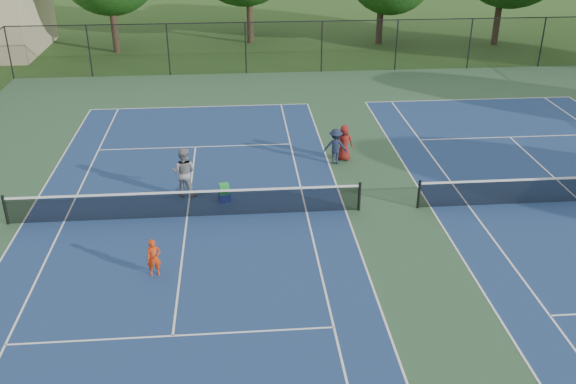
{
  "coord_description": "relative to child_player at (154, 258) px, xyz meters",
  "views": [
    {
      "loc": [
        -5.19,
        -19.56,
        10.38
      ],
      "look_at": [
        -3.62,
        -1.0,
        1.3
      ],
      "focal_mm": 40.0,
      "sensor_mm": 36.0,
      "label": 1
    }
  ],
  "objects": [
    {
      "name": "ground",
      "position": [
        7.72,
        3.52,
        -0.58
      ],
      "size": [
        140.0,
        140.0,
        0.0
      ],
      "primitive_type": "plane",
      "color": "#234716",
      "rests_on": "ground"
    },
    {
      "name": "court_pad",
      "position": [
        7.72,
        3.52,
        -0.57
      ],
      "size": [
        36.0,
        36.0,
        0.01
      ],
      "primitive_type": "cube",
      "color": "#305533",
      "rests_on": "ground"
    },
    {
      "name": "tennis_court_left",
      "position": [
        0.72,
        3.52,
        -0.48
      ],
      "size": [
        12.0,
        23.83,
        1.07
      ],
      "color": "navy",
      "rests_on": "ground"
    },
    {
      "name": "perimeter_fence",
      "position": [
        7.72,
        3.52,
        1.02
      ],
      "size": [
        36.08,
        36.08,
        3.02
      ],
      "color": "black",
      "rests_on": "ground"
    },
    {
      "name": "child_player",
      "position": [
        0.0,
        0.0,
        0.0
      ],
      "size": [
        0.47,
        0.37,
        1.15
      ],
      "primitive_type": "imported",
      "rotation": [
        0.0,
        0.0,
        0.24
      ],
      "color": "red",
      "rests_on": "ground"
    },
    {
      "name": "instructor",
      "position": [
        0.57,
        5.22,
        0.35
      ],
      "size": [
        1.04,
        0.9,
        1.85
      ],
      "primitive_type": "imported",
      "rotation": [
        0.0,
        0.0,
        2.89
      ],
      "color": "gray",
      "rests_on": "ground"
    },
    {
      "name": "bystander_b",
      "position": [
        6.46,
        7.67,
        0.17
      ],
      "size": [
        1.05,
        0.74,
        1.49
      ],
      "primitive_type": "imported",
      "rotation": [
        0.0,
        0.0,
        2.94
      ],
      "color": "#1A223A",
      "rests_on": "ground"
    },
    {
      "name": "bystander_c",
      "position": [
        6.86,
        8.01,
        0.17
      ],
      "size": [
        0.82,
        0.63,
        1.5
      ],
      "primitive_type": "imported",
      "rotation": [
        0.0,
        0.0,
        2.91
      ],
      "color": "maroon",
      "rests_on": "ground"
    },
    {
      "name": "ball_crate",
      "position": [
        1.99,
        4.62,
        -0.42
      ],
      "size": [
        0.45,
        0.4,
        0.31
      ],
      "primitive_type": "cube",
      "rotation": [
        0.0,
        0.0,
        0.25
      ],
      "color": "navy",
      "rests_on": "ground"
    },
    {
      "name": "ball_hopper",
      "position": [
        1.99,
        4.62,
        -0.08
      ],
      "size": [
        0.38,
        0.33,
        0.37
      ],
      "primitive_type": "cube",
      "rotation": [
        0.0,
        0.0,
        0.17
      ],
      "color": "green",
      "rests_on": "ball_crate"
    }
  ]
}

